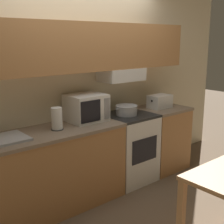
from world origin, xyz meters
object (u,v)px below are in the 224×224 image
object	(u,v)px
stove_range	(128,147)
microwave	(86,108)
cooking_pot	(126,110)
toaster	(160,101)
paper_towel_roll	(57,119)

from	to	relation	value
stove_range	microwave	world-z (taller)	microwave
cooking_pot	microwave	world-z (taller)	microwave
microwave	toaster	size ratio (longest dim) A/B	1.32
stove_range	microwave	xyz separation A→B (m)	(-0.60, 0.09, 0.61)
cooking_pot	microwave	bearing A→B (deg)	170.80
cooking_pot	paper_towel_roll	distance (m)	1.01
cooking_pot	toaster	xyz separation A→B (m)	(0.64, 0.01, 0.03)
stove_range	microwave	distance (m)	0.86
microwave	paper_towel_roll	xyz separation A→B (m)	(-0.45, -0.09, -0.04)
microwave	paper_towel_roll	size ratio (longest dim) A/B	1.80
cooking_pot	microwave	distance (m)	0.58
paper_towel_roll	stove_range	bearing A→B (deg)	0.44
microwave	toaster	bearing A→B (deg)	-3.95
paper_towel_roll	cooking_pot	bearing A→B (deg)	0.18
stove_range	paper_towel_roll	xyz separation A→B (m)	(-1.05, -0.01, 0.57)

